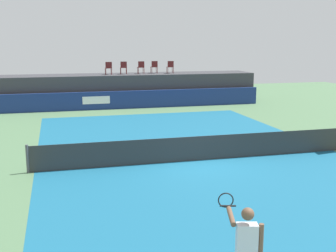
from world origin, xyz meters
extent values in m
plane|color=#4C704C|center=(0.00, 3.00, 0.00)|extent=(48.00, 48.00, 0.00)
cube|color=#16597A|center=(0.00, 0.00, 0.00)|extent=(12.00, 22.00, 0.00)
cube|color=navy|center=(0.00, 13.50, 0.60)|extent=(18.00, 0.20, 1.20)
cube|color=white|center=(-2.56, 13.39, 0.66)|extent=(1.80, 0.02, 0.50)
cube|color=#38383D|center=(0.00, 15.30, 1.10)|extent=(18.00, 2.80, 2.20)
cylinder|color=#561919|center=(-1.31, 15.21, 2.42)|extent=(0.04, 0.04, 0.44)
cylinder|color=#561919|center=(-1.71, 15.21, 2.42)|extent=(0.04, 0.04, 0.44)
cylinder|color=#561919|center=(-1.31, 14.81, 2.42)|extent=(0.04, 0.04, 0.44)
cylinder|color=#561919|center=(-1.71, 14.81, 2.42)|extent=(0.04, 0.04, 0.44)
cube|color=#561919|center=(-1.51, 15.01, 2.66)|extent=(0.44, 0.44, 0.03)
cube|color=#561919|center=(-1.51, 14.80, 2.88)|extent=(0.44, 0.03, 0.42)
cylinder|color=#561919|center=(-0.20, 15.45, 2.42)|extent=(0.04, 0.04, 0.44)
cylinder|color=#561919|center=(-0.60, 15.48, 2.42)|extent=(0.04, 0.04, 0.44)
cylinder|color=#561919|center=(-0.23, 15.05, 2.42)|extent=(0.04, 0.04, 0.44)
cylinder|color=#561919|center=(-0.63, 15.08, 2.42)|extent=(0.04, 0.04, 0.44)
cube|color=#561919|center=(-0.42, 15.27, 2.66)|extent=(0.47, 0.47, 0.03)
cube|color=#561919|center=(-0.43, 15.06, 2.88)|extent=(0.44, 0.06, 0.42)
cylinder|color=#561919|center=(1.04, 15.49, 2.42)|extent=(0.04, 0.04, 0.44)
cylinder|color=#561919|center=(0.63, 15.49, 2.42)|extent=(0.04, 0.04, 0.44)
cylinder|color=#561919|center=(1.03, 15.09, 2.42)|extent=(0.04, 0.04, 0.44)
cylinder|color=#561919|center=(0.63, 15.09, 2.42)|extent=(0.04, 0.04, 0.44)
cube|color=#561919|center=(0.83, 15.29, 2.66)|extent=(0.44, 0.44, 0.03)
cube|color=#561919|center=(0.83, 15.08, 2.88)|extent=(0.44, 0.03, 0.42)
cylinder|color=#561919|center=(2.05, 15.66, 2.42)|extent=(0.04, 0.04, 0.44)
cylinder|color=#561919|center=(1.65, 15.67, 2.42)|extent=(0.04, 0.04, 0.44)
cylinder|color=#561919|center=(2.04, 15.26, 2.42)|extent=(0.04, 0.04, 0.44)
cylinder|color=#561919|center=(1.64, 15.26, 2.42)|extent=(0.04, 0.04, 0.44)
cube|color=#561919|center=(1.84, 15.46, 2.66)|extent=(0.45, 0.45, 0.03)
cube|color=#561919|center=(1.84, 15.26, 2.88)|extent=(0.44, 0.03, 0.42)
cylinder|color=#561919|center=(3.20, 15.40, 2.42)|extent=(0.04, 0.04, 0.44)
cylinder|color=#561919|center=(2.79, 15.43, 2.42)|extent=(0.04, 0.04, 0.44)
cylinder|color=#561919|center=(3.17, 15.00, 2.42)|extent=(0.04, 0.04, 0.44)
cylinder|color=#561919|center=(2.77, 15.02, 2.42)|extent=(0.04, 0.04, 0.44)
cube|color=#561919|center=(2.98, 15.21, 2.66)|extent=(0.47, 0.47, 0.03)
cube|color=#561919|center=(2.97, 15.00, 2.88)|extent=(0.44, 0.05, 0.42)
cube|color=#2D2D2D|center=(0.00, 0.00, 0.47)|extent=(12.40, 0.02, 0.95)
cylinder|color=#4C4C51|center=(-6.20, 0.00, 0.50)|extent=(0.10, 0.10, 1.00)
cube|color=silver|center=(-2.10, -8.95, 1.20)|extent=(0.40, 0.28, 0.56)
sphere|color=brown|center=(-2.10, -8.95, 1.66)|extent=(0.22, 0.22, 0.22)
cylinder|color=brown|center=(-1.87, -9.01, 1.18)|extent=(0.09, 0.09, 0.60)
cylinder|color=brown|center=(-2.27, -8.62, 1.50)|extent=(0.24, 0.61, 0.14)
cylinder|color=black|center=(-2.16, -8.22, 1.53)|extent=(0.30, 0.11, 0.03)
torus|color=black|center=(-2.09, -7.94, 1.53)|extent=(0.30, 0.10, 0.30)
camera|label=1|loc=(-5.14, -15.23, 4.53)|focal=46.18mm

